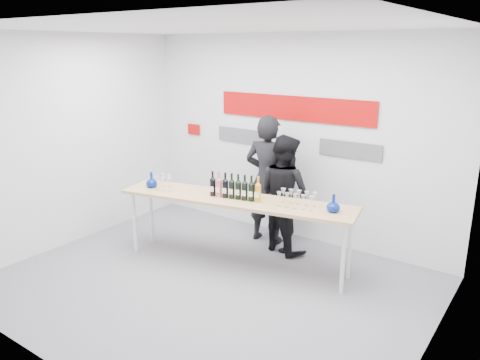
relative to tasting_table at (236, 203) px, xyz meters
The scene contains 12 objects.
ground 1.07m from the tasting_table, 84.65° to the right, with size 5.00×5.00×0.00m, color slate.
back_wall 1.51m from the tasting_table, 87.50° to the left, with size 5.00×0.04×3.00m, color silver.
signage 1.64m from the tasting_table, 89.84° to the left, with size 3.38×0.02×0.79m.
tasting_table is the anchor object (origin of this frame).
wine_bottles 0.24m from the tasting_table, 72.58° to the right, with size 0.71×0.22×0.33m.
decanter_left 1.27m from the tasting_table, 167.64° to the right, with size 0.16×0.16×0.21m, color navy, non-canonical shape.
decanter_right 1.27m from the tasting_table, 11.35° to the left, with size 0.16×0.16×0.21m, color navy, non-canonical shape.
glasses_left 1.07m from the tasting_table, 167.27° to the right, with size 0.29×0.24×0.18m.
glasses_right 0.83m from the tasting_table, 11.86° to the left, with size 0.49×0.30×0.18m.
presenter_left 0.95m from the tasting_table, 96.52° to the left, with size 0.69×0.45×1.88m, color black.
presenter_right 0.84m from the tasting_table, 72.32° to the left, with size 0.81×0.63×1.66m, color black.
mic_stand 0.91m from the tasting_table, 66.59° to the left, with size 0.16×0.16×1.39m.
Camera 1 is at (3.28, -3.97, 2.80)m, focal length 35.00 mm.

